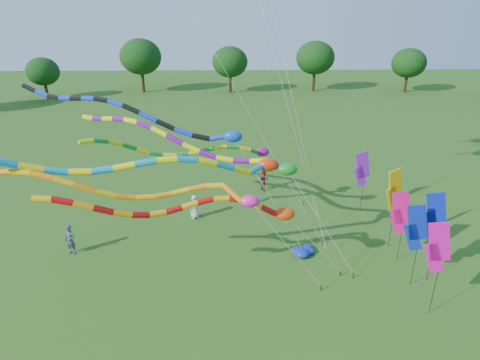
{
  "coord_description": "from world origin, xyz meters",
  "views": [
    {
      "loc": [
        -2.87,
        -15.0,
        12.63
      ],
      "look_at": [
        -2.35,
        3.48,
        4.8
      ],
      "focal_mm": 30.0,
      "sensor_mm": 36.0,
      "label": 1
    }
  ],
  "objects_px": {
    "blue_nylon_heap": "(305,249)",
    "person_c": "(264,179)",
    "tube_kite_orange": "(155,191)",
    "tube_kite_red": "(204,209)",
    "person_b": "(70,240)",
    "person_a": "(195,207)"
  },
  "relations": [
    {
      "from": "person_b",
      "to": "person_c",
      "type": "height_order",
      "value": "person_b"
    },
    {
      "from": "blue_nylon_heap",
      "to": "person_c",
      "type": "xyz_separation_m",
      "value": [
        -1.61,
        8.64,
        0.66
      ]
    },
    {
      "from": "tube_kite_orange",
      "to": "person_b",
      "type": "distance_m",
      "value": 8.44
    },
    {
      "from": "tube_kite_red",
      "to": "person_a",
      "type": "height_order",
      "value": "tube_kite_red"
    },
    {
      "from": "blue_nylon_heap",
      "to": "person_a",
      "type": "relative_size",
      "value": 0.89
    },
    {
      "from": "blue_nylon_heap",
      "to": "person_b",
      "type": "height_order",
      "value": "person_b"
    },
    {
      "from": "person_b",
      "to": "person_c",
      "type": "bearing_deg",
      "value": 56.52
    },
    {
      "from": "tube_kite_red",
      "to": "blue_nylon_heap",
      "type": "relative_size",
      "value": 9.15
    },
    {
      "from": "tube_kite_red",
      "to": "person_c",
      "type": "distance_m",
      "value": 13.11
    },
    {
      "from": "person_a",
      "to": "person_c",
      "type": "bearing_deg",
      "value": 13.31
    },
    {
      "from": "tube_kite_orange",
      "to": "blue_nylon_heap",
      "type": "xyz_separation_m",
      "value": [
        7.37,
        3.77,
        -5.43
      ]
    },
    {
      "from": "person_a",
      "to": "tube_kite_orange",
      "type": "bearing_deg",
      "value": -124.68
    },
    {
      "from": "blue_nylon_heap",
      "to": "person_a",
      "type": "xyz_separation_m",
      "value": [
        -6.5,
        4.26,
        0.62
      ]
    },
    {
      "from": "tube_kite_orange",
      "to": "tube_kite_red",
      "type": "bearing_deg",
      "value": 8.81
    },
    {
      "from": "tube_kite_orange",
      "to": "person_b",
      "type": "bearing_deg",
      "value": 143.02
    },
    {
      "from": "person_b",
      "to": "person_c",
      "type": "distance_m",
      "value": 14.28
    },
    {
      "from": "tube_kite_orange",
      "to": "person_b",
      "type": "height_order",
      "value": "tube_kite_orange"
    },
    {
      "from": "blue_nylon_heap",
      "to": "person_c",
      "type": "relative_size",
      "value": 0.85
    },
    {
      "from": "person_c",
      "to": "blue_nylon_heap",
      "type": "bearing_deg",
      "value": 164.1
    },
    {
      "from": "tube_kite_red",
      "to": "tube_kite_orange",
      "type": "distance_m",
      "value": 2.32
    },
    {
      "from": "tube_kite_red",
      "to": "person_a",
      "type": "relative_size",
      "value": 8.16
    },
    {
      "from": "tube_kite_orange",
      "to": "person_c",
      "type": "relative_size",
      "value": 8.41
    }
  ]
}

